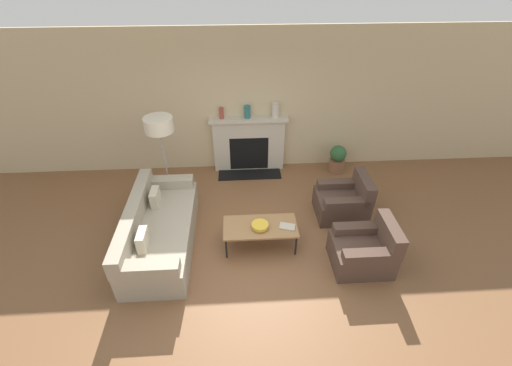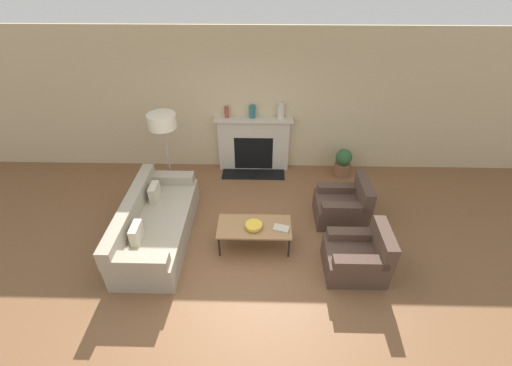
% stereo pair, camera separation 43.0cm
% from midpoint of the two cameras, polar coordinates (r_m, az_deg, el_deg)
% --- Properties ---
extents(ground_plane, '(18.00, 18.00, 0.00)m').
position_cam_midpoint_polar(ground_plane, '(5.52, -0.63, -12.72)').
color(ground_plane, brown).
extents(wall_back, '(18.00, 0.06, 2.90)m').
position_cam_midpoint_polar(wall_back, '(7.02, 0.06, 13.18)').
color(wall_back, '#C6B289').
rests_on(wall_back, ground_plane).
extents(fireplace, '(1.60, 0.59, 1.19)m').
position_cam_midpoint_polar(fireplace, '(7.26, 1.31, 6.38)').
color(fireplace, beige).
rests_on(fireplace, ground_plane).
extents(couch, '(0.97, 2.21, 0.78)m').
position_cam_midpoint_polar(couch, '(5.82, -14.42, -6.85)').
color(couch, '#9E937F').
rests_on(couch, ground_plane).
extents(armchair_near, '(0.88, 0.74, 0.79)m').
position_cam_midpoint_polar(armchair_near, '(5.45, 18.94, -11.60)').
color(armchair_near, '#4C382D').
rests_on(armchair_near, ground_plane).
extents(armchair_far, '(0.88, 0.74, 0.79)m').
position_cam_midpoint_polar(armchair_far, '(6.27, 16.32, -3.75)').
color(armchair_far, '#4C382D').
rests_on(armchair_far, ground_plane).
extents(coffee_table, '(1.17, 0.57, 0.41)m').
position_cam_midpoint_polar(coffee_table, '(5.47, 1.99, -7.49)').
color(coffee_table, olive).
rests_on(coffee_table, ground_plane).
extents(bowl, '(0.27, 0.27, 0.08)m').
position_cam_midpoint_polar(bowl, '(5.39, 1.93, -7.17)').
color(bowl, gold).
rests_on(bowl, coffee_table).
extents(book, '(0.28, 0.21, 0.02)m').
position_cam_midpoint_polar(book, '(5.43, 6.51, -7.55)').
color(book, '#B2A893').
rests_on(book, coffee_table).
extents(floor_lamp, '(0.50, 0.50, 1.65)m').
position_cam_midpoint_polar(floor_lamp, '(6.29, -13.38, 9.15)').
color(floor_lamp, gray).
rests_on(floor_lamp, ground_plane).
extents(mantel_vase_left, '(0.09, 0.09, 0.23)m').
position_cam_midpoint_polar(mantel_vase_left, '(6.97, -3.13, 11.70)').
color(mantel_vase_left, brown).
rests_on(mantel_vase_left, fireplace).
extents(mantel_vase_center_left, '(0.12, 0.12, 0.26)m').
position_cam_midpoint_polar(mantel_vase_center_left, '(6.95, 1.20, 11.78)').
color(mantel_vase_center_left, '#28666B').
rests_on(mantel_vase_center_left, fireplace).
extents(mantel_vase_center_right, '(0.14, 0.14, 0.30)m').
position_cam_midpoint_polar(mantel_vase_center_right, '(6.96, 5.97, 11.83)').
color(mantel_vase_center_right, beige).
rests_on(mantel_vase_center_right, fireplace).
extents(potted_plant, '(0.34, 0.34, 0.61)m').
position_cam_midpoint_polar(potted_plant, '(7.45, 15.91, 3.29)').
color(potted_plant, brown).
rests_on(potted_plant, ground_plane).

